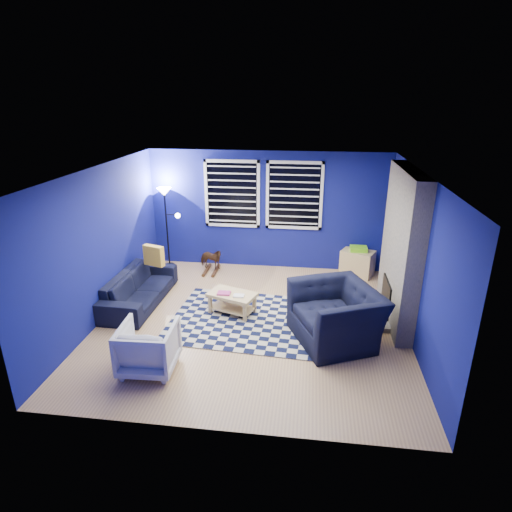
% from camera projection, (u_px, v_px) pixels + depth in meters
% --- Properties ---
extents(floor, '(5.00, 5.00, 0.00)m').
position_uv_depth(floor, '(252.00, 321.00, 7.14)').
color(floor, tan).
rests_on(floor, ground).
extents(ceiling, '(5.00, 5.00, 0.00)m').
position_uv_depth(ceiling, '(251.00, 171.00, 6.26)').
color(ceiling, white).
rests_on(ceiling, wall_back).
extents(wall_back, '(5.00, 0.00, 5.00)m').
position_uv_depth(wall_back, '(268.00, 211.00, 9.02)').
color(wall_back, navy).
rests_on(wall_back, floor).
extents(wall_left, '(0.00, 5.00, 5.00)m').
position_uv_depth(wall_left, '(100.00, 245.00, 7.00)').
color(wall_left, navy).
rests_on(wall_left, floor).
extents(wall_right, '(0.00, 5.00, 5.00)m').
position_uv_depth(wall_right, '(416.00, 259.00, 6.40)').
color(wall_right, navy).
rests_on(wall_right, floor).
extents(fireplace, '(0.65, 2.00, 2.50)m').
position_uv_depth(fireplace, '(400.00, 250.00, 6.90)').
color(fireplace, gray).
rests_on(fireplace, floor).
extents(window_left, '(1.17, 0.06, 1.42)m').
position_uv_depth(window_left, '(232.00, 194.00, 8.95)').
color(window_left, black).
rests_on(window_left, wall_back).
extents(window_right, '(1.17, 0.06, 1.42)m').
position_uv_depth(window_right, '(294.00, 196.00, 8.79)').
color(window_right, black).
rests_on(window_right, wall_back).
extents(tv, '(0.07, 1.00, 0.58)m').
position_uv_depth(tv, '(392.00, 214.00, 8.21)').
color(tv, black).
rests_on(tv, wall_right).
extents(rug, '(2.63, 2.16, 0.02)m').
position_uv_depth(rug, '(247.00, 319.00, 7.19)').
color(rug, black).
rests_on(rug, floor).
extents(sofa, '(1.97, 0.81, 0.57)m').
position_uv_depth(sofa, '(140.00, 288.00, 7.70)').
color(sofa, black).
rests_on(sofa, floor).
extents(armchair_big, '(1.65, 1.57, 0.85)m').
position_uv_depth(armchair_big, '(336.00, 315.00, 6.48)').
color(armchair_big, black).
rests_on(armchair_big, floor).
extents(armchair_bent, '(0.77, 0.79, 0.69)m').
position_uv_depth(armchair_bent, '(148.00, 347.00, 5.80)').
color(armchair_bent, gray).
rests_on(armchair_bent, floor).
extents(rocking_horse, '(0.37, 0.58, 0.45)m').
position_uv_depth(rocking_horse, '(211.00, 259.00, 9.04)').
color(rocking_horse, '#422215').
rests_on(rocking_horse, floor).
extents(coffee_table, '(0.90, 0.69, 0.40)m').
position_uv_depth(coffee_table, '(232.00, 299.00, 7.32)').
color(coffee_table, tan).
rests_on(coffee_table, rug).
extents(cabinet, '(0.76, 0.65, 0.62)m').
position_uv_depth(cabinet, '(357.00, 262.00, 8.90)').
color(cabinet, tan).
rests_on(cabinet, floor).
extents(floor_lamp, '(0.47, 0.29, 1.74)m').
position_uv_depth(floor_lamp, '(166.00, 203.00, 8.98)').
color(floor_lamp, black).
rests_on(floor_lamp, floor).
extents(throw_pillow, '(0.42, 0.24, 0.38)m').
position_uv_depth(throw_pillow, '(154.00, 256.00, 7.92)').
color(throw_pillow, gold).
rests_on(throw_pillow, sofa).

